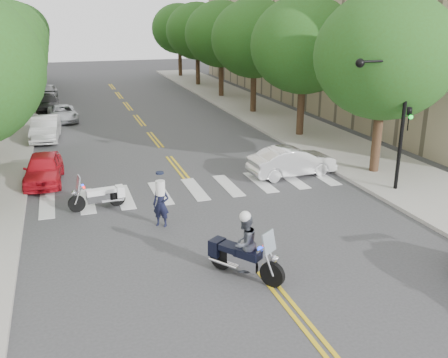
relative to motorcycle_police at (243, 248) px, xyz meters
name	(u,v)px	position (x,y,z in m)	size (l,w,h in m)	color
ground	(247,254)	(0.64, 1.29, -0.92)	(140.00, 140.00, 0.00)	#38383A
sidewalk_right	(261,112)	(10.14, 23.29, -0.85)	(5.00, 60.00, 0.15)	#9E9991
tree_l_3	(6,37)	(-8.16, 31.29, 4.63)	(6.40, 6.40, 8.45)	#382316
tree_l_4	(13,33)	(-8.16, 39.29, 4.63)	(6.40, 6.40, 8.45)	#382316
tree_l_5	(18,30)	(-8.16, 47.29, 4.63)	(6.40, 6.40, 8.45)	#382316
tree_r_0	(385,56)	(9.44, 7.29, 4.63)	(6.40, 6.40, 8.45)	#382316
tree_r_1	(304,45)	(9.44, 15.29, 4.63)	(6.40, 6.40, 8.45)	#382316
tree_r_2	(254,39)	(9.44, 23.29, 4.63)	(6.40, 6.40, 8.45)	#382316
tree_r_3	(221,34)	(9.44, 31.29, 4.63)	(6.40, 6.40, 8.45)	#382316
tree_r_4	(197,31)	(9.44, 39.29, 4.63)	(6.40, 6.40, 8.45)	#382316
tree_r_5	(179,29)	(9.44, 47.29, 4.63)	(6.40, 6.40, 8.45)	#382316
traffic_signal_pole	(395,107)	(8.36, 4.78, 2.80)	(2.82, 0.42, 6.00)	black
motorcycle_police	(243,248)	(0.00, 0.00, 0.00)	(1.72, 2.22, 2.08)	black
motorcycle_parked	(102,196)	(-3.44, 6.84, -0.42)	(2.24, 0.68, 1.45)	black
officer_standing	(161,204)	(-1.54, 4.36, -0.09)	(0.61, 0.40, 1.66)	black
convertible	(292,161)	(5.54, 8.27, -0.23)	(1.47, 4.22, 1.39)	white
parked_car_a	(44,169)	(-5.66, 10.79, -0.24)	(1.60, 3.99, 1.36)	red
parked_car_b	(45,128)	(-5.66, 19.29, -0.20)	(1.52, 4.36, 1.44)	silver
parked_car_c	(63,113)	(-4.56, 24.79, -0.36)	(1.85, 4.02, 1.12)	silver
parked_car_d	(47,103)	(-5.66, 29.31, -0.28)	(1.80, 4.43, 1.29)	black
parked_car_e	(47,92)	(-5.66, 35.29, -0.28)	(1.51, 3.75, 1.28)	#AFAEB4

